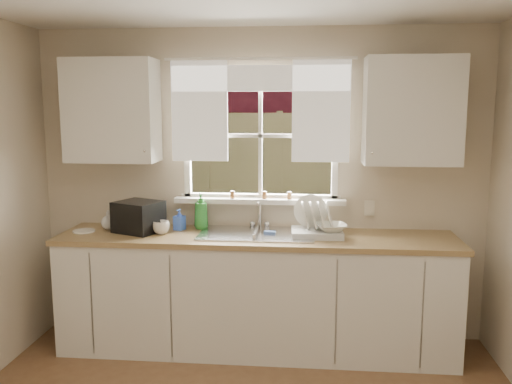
# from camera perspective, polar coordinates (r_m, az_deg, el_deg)

# --- Properties ---
(room_walls) EXTENTS (3.62, 4.02, 2.50)m
(room_walls) POSITION_cam_1_polar(r_m,az_deg,el_deg) (2.39, -3.95, -6.71)
(room_walls) COLOR beige
(room_walls) RESTS_ON ground
(window) EXTENTS (1.38, 0.16, 1.06)m
(window) POSITION_cam_1_polar(r_m,az_deg,el_deg) (4.37, 0.44, 3.77)
(window) COLOR white
(window) RESTS_ON room_walls
(curtains) EXTENTS (1.50, 0.03, 0.81)m
(curtains) POSITION_cam_1_polar(r_m,az_deg,el_deg) (4.30, 0.39, 9.66)
(curtains) COLOR white
(curtains) RESTS_ON room_walls
(base_cabinets) EXTENTS (3.00, 0.62, 0.87)m
(base_cabinets) POSITION_cam_1_polar(r_m,az_deg,el_deg) (4.28, 0.04, -10.77)
(base_cabinets) COLOR silver
(base_cabinets) RESTS_ON ground
(countertop) EXTENTS (3.04, 0.65, 0.04)m
(countertop) POSITION_cam_1_polar(r_m,az_deg,el_deg) (4.15, 0.04, -4.85)
(countertop) COLOR #94764A
(countertop) RESTS_ON base_cabinets
(upper_cabinet_left) EXTENTS (0.70, 0.33, 0.80)m
(upper_cabinet_left) POSITION_cam_1_polar(r_m,az_deg,el_deg) (4.43, -14.91, 8.26)
(upper_cabinet_left) COLOR silver
(upper_cabinet_left) RESTS_ON room_walls
(upper_cabinet_right) EXTENTS (0.70, 0.33, 0.80)m
(upper_cabinet_right) POSITION_cam_1_polar(r_m,az_deg,el_deg) (4.23, 16.11, 8.19)
(upper_cabinet_right) COLOR silver
(upper_cabinet_right) RESTS_ON room_walls
(wall_outlet) EXTENTS (0.08, 0.01, 0.12)m
(wall_outlet) POSITION_cam_1_polar(r_m,az_deg,el_deg) (4.42, 11.86, -1.67)
(wall_outlet) COLOR beige
(wall_outlet) RESTS_ON room_walls
(sill_jars) EXTENTS (0.50, 0.04, 0.06)m
(sill_jars) POSITION_cam_1_polar(r_m,az_deg,el_deg) (4.35, 0.63, -0.32)
(sill_jars) COLOR brown
(sill_jars) RESTS_ON window
(backyard) EXTENTS (20.00, 10.00, 6.13)m
(backyard) POSITION_cam_1_polar(r_m,az_deg,el_deg) (10.87, 6.75, 17.27)
(backyard) COLOR #335421
(backyard) RESTS_ON ground
(sink) EXTENTS (0.88, 0.52, 0.40)m
(sink) POSITION_cam_1_polar(r_m,az_deg,el_deg) (4.19, 0.08, -5.44)
(sink) COLOR #B7B7BC
(sink) RESTS_ON countertop
(dish_rack) EXTENTS (0.40, 0.32, 0.30)m
(dish_rack) POSITION_cam_1_polar(r_m,az_deg,el_deg) (4.14, 6.38, -3.53)
(dish_rack) COLOR silver
(dish_rack) RESTS_ON countertop
(bowl) EXTENTS (0.27, 0.27, 0.06)m
(bowl) POSITION_cam_1_polar(r_m,az_deg,el_deg) (4.09, 7.93, -3.71)
(bowl) COLOR silver
(bowl) RESTS_ON dish_rack
(soap_bottle_a) EXTENTS (0.14, 0.14, 0.30)m
(soap_bottle_a) POSITION_cam_1_polar(r_m,az_deg,el_deg) (4.36, -5.81, -1.96)
(soap_bottle_a) COLOR #287D2E
(soap_bottle_a) RESTS_ON countertop
(soap_bottle_b) EXTENTS (0.10, 0.10, 0.17)m
(soap_bottle_b) POSITION_cam_1_polar(r_m,az_deg,el_deg) (4.35, -8.06, -2.89)
(soap_bottle_b) COLOR blue
(soap_bottle_b) RESTS_ON countertop
(soap_bottle_c) EXTENTS (0.15, 0.15, 0.15)m
(soap_bottle_c) POSITION_cam_1_polar(r_m,az_deg,el_deg) (4.50, -15.27, -2.83)
(soap_bottle_c) COLOR #F0EDC5
(soap_bottle_c) RESTS_ON countertop
(saucer) EXTENTS (0.17, 0.17, 0.01)m
(saucer) POSITION_cam_1_polar(r_m,az_deg,el_deg) (4.47, -17.66, -3.93)
(saucer) COLOR white
(saucer) RESTS_ON countertop
(cup) EXTENTS (0.15, 0.15, 0.10)m
(cup) POSITION_cam_1_polar(r_m,az_deg,el_deg) (4.24, -9.95, -3.70)
(cup) COLOR silver
(cup) RESTS_ON countertop
(black_appliance) EXTENTS (0.42, 0.39, 0.24)m
(black_appliance) POSITION_cam_1_polar(r_m,az_deg,el_deg) (4.34, -12.26, -2.55)
(black_appliance) COLOR black
(black_appliance) RESTS_ON countertop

